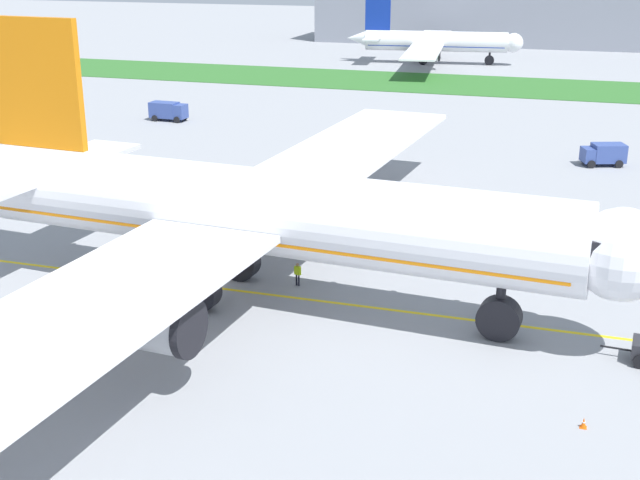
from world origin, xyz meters
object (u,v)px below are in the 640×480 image
airliner_foreground (254,213)px  traffic_cone_port_wing (584,423)px  parked_airliner_far_left (433,42)px  service_truck_fuel_bowser (604,154)px  service_truck_baggage_loader (168,110)px  ground_crew_wingwalker_port (298,272)px

airliner_foreground → traffic_cone_port_wing: bearing=-25.4°
airliner_foreground → traffic_cone_port_wing: 25.58m
airliner_foreground → parked_airliner_far_left: 131.30m
traffic_cone_port_wing → service_truck_fuel_bowser: (0.99, 58.69, 1.10)m
service_truck_baggage_loader → service_truck_fuel_bowser: 60.12m
traffic_cone_port_wing → service_truck_baggage_loader: bearing=130.9°
traffic_cone_port_wing → parked_airliner_far_left: size_ratio=0.01×
ground_crew_wingwalker_port → traffic_cone_port_wing: ground_crew_wingwalker_port is taller
traffic_cone_port_wing → service_truck_baggage_loader: size_ratio=0.11×
ground_crew_wingwalker_port → service_truck_fuel_bowser: 49.62m
ground_crew_wingwalker_port → service_truck_fuel_bowser: bearing=64.4°
service_truck_fuel_bowser → parked_airliner_far_left: bearing=112.8°
ground_crew_wingwalker_port → service_truck_baggage_loader: (-38.01, 53.58, 0.42)m
service_truck_fuel_bowser → parked_airliner_far_left: size_ratio=0.09×
service_truck_baggage_loader → parked_airliner_far_left: 77.99m
ground_crew_wingwalker_port → service_truck_baggage_loader: bearing=125.4°
service_truck_baggage_loader → service_truck_fuel_bowser: service_truck_baggage_loader is taller
ground_crew_wingwalker_port → parked_airliner_far_left: 128.21m
traffic_cone_port_wing → service_truck_baggage_loader: service_truck_baggage_loader is taller
ground_crew_wingwalker_port → service_truck_fuel_bowser: size_ratio=0.33×
airliner_foreground → service_truck_baggage_loader: airliner_foreground is taller
airliner_foreground → service_truck_baggage_loader: (-36.05, 56.90, -4.95)m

